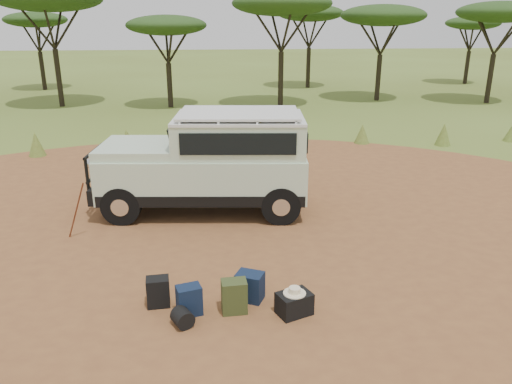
{
  "coord_description": "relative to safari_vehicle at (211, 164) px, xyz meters",
  "views": [
    {
      "loc": [
        0.15,
        -9.45,
        4.65
      ],
      "look_at": [
        1.1,
        0.9,
        1.0
      ],
      "focal_mm": 35.0,
      "sensor_mm": 36.0,
      "label": 1
    }
  ],
  "objects": [
    {
      "name": "walking_staff",
      "position": [
        -2.95,
        -1.47,
        -0.55
      ],
      "size": [
        0.52,
        0.22,
        1.33
      ],
      "primitive_type": "cylinder",
      "rotation": [
        0.37,
        0.0,
        1.22
      ],
      "color": "maroon",
      "rests_on": "ground"
    },
    {
      "name": "duffel_navy",
      "position": [
        0.62,
        -4.35,
        -0.96
      ],
      "size": [
        0.55,
        0.5,
        0.51
      ],
      "primitive_type": "cube",
      "rotation": [
        0.0,
        0.0,
        -0.43
      ],
      "color": "#121F3A",
      "rests_on": "ground"
    },
    {
      "name": "dirt_clearing",
      "position": [
        -0.11,
        -2.46,
        -1.21
      ],
      "size": [
        23.0,
        23.0,
        0.01
      ],
      "primitive_type": "cylinder",
      "color": "brown",
      "rests_on": "ground"
    },
    {
      "name": "safari_hat",
      "position": [
        1.31,
        -4.87,
        -0.79
      ],
      "size": [
        0.37,
        0.37,
        0.11
      ],
      "color": "beige",
      "rests_on": "hard_case"
    },
    {
      "name": "backpack_navy",
      "position": [
        -0.41,
        -4.71,
        -0.96
      ],
      "size": [
        0.46,
        0.38,
        0.52
      ],
      "primitive_type": "cube",
      "rotation": [
        0.0,
        0.0,
        0.28
      ],
      "color": "#121F3A",
      "rests_on": "ground"
    },
    {
      "name": "grass_fringe",
      "position": [
        0.0,
        6.21,
        -0.81
      ],
      "size": [
        36.6,
        1.6,
        0.9
      ],
      "color": "#5A6724",
      "rests_on": "ground"
    },
    {
      "name": "backpack_olive",
      "position": [
        0.34,
        -4.71,
        -0.93
      ],
      "size": [
        0.43,
        0.33,
        0.57
      ],
      "primitive_type": "cube",
      "rotation": [
        0.0,
        0.0,
        0.07
      ],
      "color": "#37431F",
      "rests_on": "ground"
    },
    {
      "name": "safari_vehicle",
      "position": [
        0.0,
        0.0,
        0.0
      ],
      "size": [
        5.34,
        2.51,
        2.51
      ],
      "rotation": [
        0.0,
        0.0,
        -0.09
      ],
      "color": "beige",
      "rests_on": "ground"
    },
    {
      "name": "stuff_sack",
      "position": [
        -0.5,
        -5.05,
        -1.06
      ],
      "size": [
        0.41,
        0.41,
        0.3
      ],
      "primitive_type": "cylinder",
      "rotation": [
        1.57,
        0.0,
        0.49
      ],
      "color": "black",
      "rests_on": "ground"
    },
    {
      "name": "ground",
      "position": [
        -0.11,
        -2.46,
        -1.21
      ],
      "size": [
        140.0,
        140.0,
        0.0
      ],
      "primitive_type": "plane",
      "color": "#5A6724",
      "rests_on": "ground"
    },
    {
      "name": "acacia_treeline",
      "position": [
        0.64,
        17.35,
        3.66
      ],
      "size": [
        46.7,
        13.2,
        6.26
      ],
      "color": "#2B2318",
      "rests_on": "ground"
    },
    {
      "name": "hard_case",
      "position": [
        1.31,
        -4.87,
        -1.02
      ],
      "size": [
        0.65,
        0.57,
        0.39
      ],
      "primitive_type": "cube",
      "rotation": [
        0.0,
        0.0,
        0.4
      ],
      "color": "black",
      "rests_on": "ground"
    },
    {
      "name": "backpack_black",
      "position": [
        -0.94,
        -4.4,
        -0.95
      ],
      "size": [
        0.4,
        0.31,
        0.52
      ],
      "primitive_type": "cube",
      "rotation": [
        0.0,
        0.0,
        0.09
      ],
      "color": "black",
      "rests_on": "ground"
    }
  ]
}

